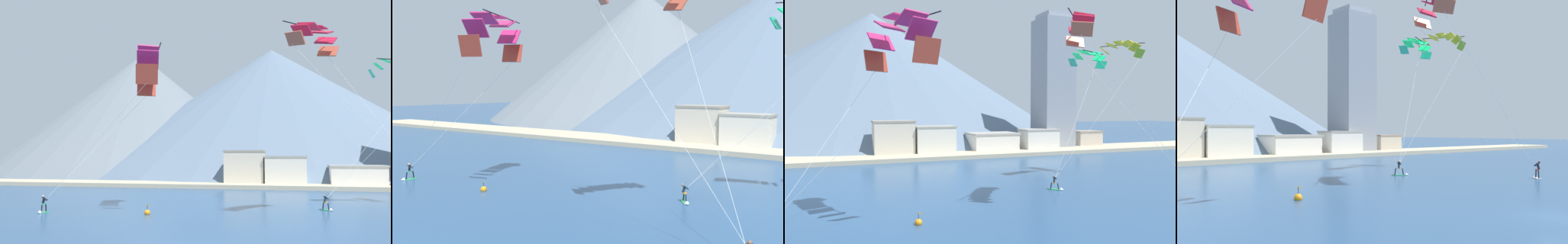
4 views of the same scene
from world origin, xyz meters
The scene contains 11 objects.
kitesurfer_near_lead centered at (-17.60, 12.73, 0.49)m, with size 0.59×1.76×1.72m.
kitesurfer_mid_center centered at (8.72, 20.82, 0.43)m, with size 1.36×1.63×1.63m.
parafoil_kite_near_lead centered at (-8.50, 16.29, 14.42)m, with size 11.40×8.79×14.65m.
parafoil_kite_near_trail centered at (7.67, 15.30, 16.14)m, with size 11.60×8.36×15.82m.
race_marker_buoy centered at (-7.58, 13.99, 0.16)m, with size 0.56×0.56×1.02m.
shoreline_strip centered at (0.00, 52.20, 0.35)m, with size 180.00×10.00×0.70m, color #BCAD8E.
shore_building_promenade_mid centered at (-3.61, 55.16, 3.29)m, with size 7.32×5.08×6.56m.
shore_building_quay_east centered at (3.75, 54.43, 2.77)m, with size 7.38×4.77×5.51m.
shore_building_old_town centered at (15.80, 55.70, 1.97)m, with size 9.44×6.69×3.92m.
mountain_peak_west_ridge centered at (-44.50, 109.63, 19.52)m, with size 95.10×95.10×39.05m.
mountain_peak_central_summit centered at (-2.08, 113.91, 19.76)m, with size 123.73×123.73×39.53m.
Camera 1 is at (6.19, -24.40, 5.22)m, focal length 40.00 mm.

